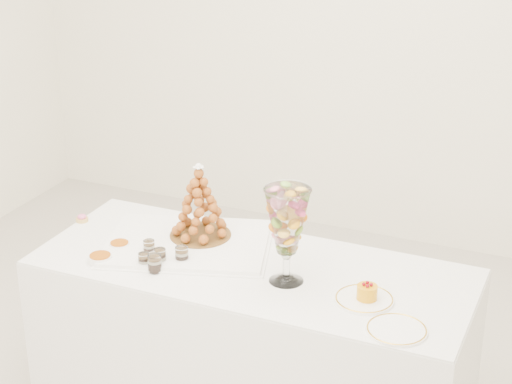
% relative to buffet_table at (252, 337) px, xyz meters
% --- Properties ---
extents(buffet_table, '(1.80, 0.72, 0.68)m').
position_rel_buffet_table_xyz_m(buffet_table, '(0.00, 0.00, 0.00)').
color(buffet_table, white).
rests_on(buffet_table, ground).
extents(lace_tray, '(0.79, 0.68, 0.02)m').
position_rel_buffet_table_xyz_m(lace_tray, '(-0.32, 0.06, 0.35)').
color(lace_tray, white).
rests_on(lace_tray, buffet_table).
extents(macaron_vase, '(0.18, 0.18, 0.39)m').
position_rel_buffet_table_xyz_m(macaron_vase, '(0.18, -0.06, 0.60)').
color(macaron_vase, white).
rests_on(macaron_vase, buffet_table).
extents(cake_plate, '(0.22, 0.22, 0.01)m').
position_rel_buffet_table_xyz_m(cake_plate, '(0.50, -0.09, 0.35)').
color(cake_plate, white).
rests_on(cake_plate, buffet_table).
extents(spare_plate, '(0.22, 0.22, 0.01)m').
position_rel_buffet_table_xyz_m(spare_plate, '(0.67, -0.25, 0.35)').
color(spare_plate, white).
rests_on(spare_plate, buffet_table).
extents(pink_tart, '(0.06, 0.06, 0.03)m').
position_rel_buffet_table_xyz_m(pink_tart, '(-0.88, 0.08, 0.36)').
color(pink_tart, tan).
rests_on(pink_tart, buffet_table).
extents(verrine_a, '(0.05, 0.05, 0.06)m').
position_rel_buffet_table_xyz_m(verrine_a, '(-0.43, -0.08, 0.37)').
color(verrine_a, white).
rests_on(verrine_a, buffet_table).
extents(verrine_b, '(0.06, 0.06, 0.07)m').
position_rel_buffet_table_xyz_m(verrine_b, '(-0.35, -0.14, 0.38)').
color(verrine_b, white).
rests_on(verrine_b, buffet_table).
extents(verrine_c, '(0.07, 0.07, 0.07)m').
position_rel_buffet_table_xyz_m(verrine_c, '(-0.27, -0.10, 0.38)').
color(verrine_c, white).
rests_on(verrine_c, buffet_table).
extents(verrine_d, '(0.06, 0.06, 0.06)m').
position_rel_buffet_table_xyz_m(verrine_d, '(-0.39, -0.19, 0.37)').
color(verrine_d, white).
rests_on(verrine_d, buffet_table).
extents(verrine_e, '(0.06, 0.06, 0.07)m').
position_rel_buffet_table_xyz_m(verrine_e, '(-0.33, -0.20, 0.38)').
color(verrine_e, white).
rests_on(verrine_e, buffet_table).
extents(ramekin_back, '(0.09, 0.09, 0.03)m').
position_rel_buffet_table_xyz_m(ramekin_back, '(-0.57, -0.09, 0.36)').
color(ramekin_back, white).
rests_on(ramekin_back, buffet_table).
extents(ramekin_front, '(0.10, 0.10, 0.03)m').
position_rel_buffet_table_xyz_m(ramekin_front, '(-0.58, -0.22, 0.36)').
color(ramekin_front, white).
rests_on(ramekin_front, buffet_table).
extents(croquembouche, '(0.27, 0.27, 0.33)m').
position_rel_buffet_table_xyz_m(croquembouche, '(-0.30, 0.13, 0.53)').
color(croquembouche, brown).
rests_on(croquembouche, lace_tray).
extents(mousse_cake, '(0.08, 0.08, 0.07)m').
position_rel_buffet_table_xyz_m(mousse_cake, '(0.51, -0.09, 0.38)').
color(mousse_cake, orange).
rests_on(mousse_cake, cake_plate).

